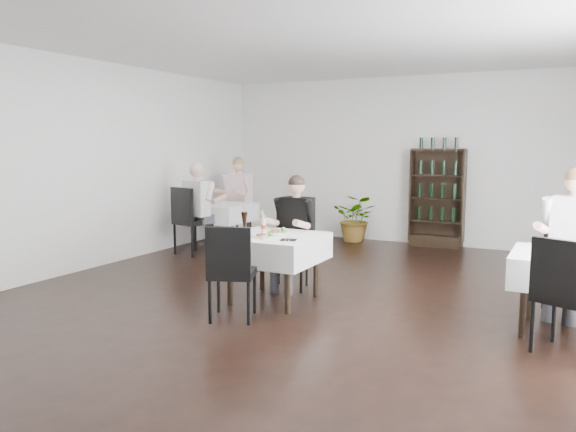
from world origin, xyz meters
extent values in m
plane|color=black|center=(0.00, 0.00, 0.00)|extent=(9.00, 9.00, 0.00)
plane|color=white|center=(0.00, 0.00, 3.00)|extent=(9.00, 9.00, 0.00)
plane|color=white|center=(0.00, 4.50, 1.50)|extent=(7.00, 0.00, 7.00)
plane|color=white|center=(-3.50, 0.00, 1.50)|extent=(0.00, 9.00, 9.00)
cube|color=black|center=(0.60, 4.32, 0.10)|extent=(0.90, 0.28, 0.20)
cylinder|color=black|center=(-0.67, -0.36, 0.35)|extent=(0.06, 0.06, 0.71)
cylinder|color=black|center=(-0.67, 0.36, 0.35)|extent=(0.06, 0.06, 0.71)
cylinder|color=black|center=(0.07, -0.36, 0.35)|extent=(0.06, 0.06, 0.71)
cylinder|color=black|center=(0.07, 0.36, 0.35)|extent=(0.06, 0.06, 0.71)
cube|color=black|center=(-0.30, 0.00, 0.73)|extent=(0.85, 0.85, 0.04)
cube|color=white|center=(-0.30, 0.00, 0.62)|extent=(1.03, 1.03, 0.30)
cylinder|color=black|center=(-3.04, 2.16, 0.35)|extent=(0.06, 0.06, 0.71)
cylinder|color=black|center=(-3.04, 2.84, 0.35)|extent=(0.06, 0.06, 0.71)
cylinder|color=black|center=(-2.36, 2.16, 0.35)|extent=(0.06, 0.06, 0.71)
cylinder|color=black|center=(-2.36, 2.84, 0.35)|extent=(0.06, 0.06, 0.71)
cube|color=black|center=(-2.70, 2.50, 0.73)|extent=(0.80, 0.80, 0.04)
cube|color=white|center=(-2.70, 2.50, 0.62)|extent=(0.98, 0.98, 0.30)
cylinder|color=black|center=(2.36, -0.04, 0.35)|extent=(0.06, 0.06, 0.71)
cylinder|color=black|center=(2.36, 0.64, 0.35)|extent=(0.06, 0.06, 0.71)
cube|color=black|center=(2.70, 0.30, 0.73)|extent=(0.80, 0.80, 0.04)
cube|color=white|center=(2.70, 0.30, 0.62)|extent=(0.98, 0.98, 0.30)
imported|color=#25541C|center=(-0.83, 4.15, 0.44)|extent=(0.82, 0.72, 0.87)
cylinder|color=black|center=(-0.52, 0.35, 0.21)|extent=(0.03, 0.03, 0.42)
cylinder|color=black|center=(-0.61, 0.71, 0.21)|extent=(0.03, 0.03, 0.42)
cylinder|color=black|center=(-0.17, 0.44, 0.21)|extent=(0.03, 0.03, 0.42)
cylinder|color=black|center=(-0.26, 0.80, 0.21)|extent=(0.03, 0.03, 0.42)
cube|color=black|center=(-0.39, 0.58, 0.45)|extent=(0.51, 0.51, 0.06)
cube|color=black|center=(-0.44, 0.76, 0.70)|extent=(0.42, 0.15, 0.46)
cylinder|color=black|center=(-0.25, -0.52, 0.23)|extent=(0.04, 0.04, 0.45)
cylinder|color=black|center=(-0.11, -0.88, 0.23)|extent=(0.04, 0.04, 0.45)
cylinder|color=black|center=(-0.62, -0.66, 0.23)|extent=(0.04, 0.04, 0.45)
cylinder|color=black|center=(-0.48, -1.02, 0.23)|extent=(0.04, 0.04, 0.45)
cube|color=black|center=(-0.36, -0.77, 0.48)|extent=(0.58, 0.58, 0.07)
cube|color=black|center=(-0.29, -0.96, 0.74)|extent=(0.44, 0.21, 0.49)
cylinder|color=black|center=(-3.06, 3.12, 0.20)|extent=(0.03, 0.03, 0.41)
cylinder|color=black|center=(-2.97, 3.46, 0.20)|extent=(0.03, 0.03, 0.41)
cylinder|color=black|center=(-2.72, 3.03, 0.20)|extent=(0.03, 0.03, 0.41)
cylinder|color=black|center=(-2.63, 3.38, 0.20)|extent=(0.03, 0.03, 0.41)
cube|color=black|center=(-2.85, 3.25, 0.43)|extent=(0.50, 0.50, 0.06)
cube|color=black|center=(-2.80, 3.43, 0.67)|extent=(0.41, 0.14, 0.44)
cylinder|color=black|center=(-2.54, 2.01, 0.25)|extent=(0.04, 0.04, 0.50)
cylinder|color=black|center=(-2.64, 1.58, 0.25)|extent=(0.04, 0.04, 0.50)
cylinder|color=black|center=(-2.96, 2.11, 0.25)|extent=(0.04, 0.04, 0.50)
cylinder|color=black|center=(-3.07, 1.68, 0.25)|extent=(0.04, 0.04, 0.50)
cube|color=black|center=(-2.80, 1.85, 0.54)|extent=(0.61, 0.61, 0.08)
cube|color=black|center=(-2.85, 1.62, 0.83)|extent=(0.50, 0.17, 0.55)
cylinder|color=black|center=(2.32, 0.72, 0.24)|extent=(0.04, 0.04, 0.48)
cylinder|color=black|center=(2.49, 1.09, 0.24)|extent=(0.04, 0.04, 0.48)
cylinder|color=black|center=(2.70, 0.55, 0.24)|extent=(0.04, 0.04, 0.48)
cube|color=black|center=(2.60, 0.82, 0.51)|extent=(0.63, 0.63, 0.07)
cube|color=black|center=(2.68, 1.02, 0.79)|extent=(0.46, 0.24, 0.52)
cylinder|color=black|center=(2.62, -0.02, 0.23)|extent=(0.04, 0.04, 0.47)
cylinder|color=black|center=(2.46, -0.39, 0.23)|extent=(0.04, 0.04, 0.47)
cube|color=black|center=(2.73, -0.29, 0.50)|extent=(0.61, 0.61, 0.07)
cube|color=black|center=(2.65, -0.48, 0.77)|extent=(0.45, 0.23, 0.51)
cube|color=#3C3C43|center=(-0.45, 0.49, 0.55)|extent=(0.18, 0.43, 0.14)
cylinder|color=#3C3C43|center=(-0.46, 0.32, 0.24)|extent=(0.11, 0.11, 0.48)
cube|color=#3C3C43|center=(-0.25, 0.47, 0.55)|extent=(0.18, 0.43, 0.14)
cylinder|color=#3C3C43|center=(-0.27, 0.30, 0.24)|extent=(0.11, 0.11, 0.48)
cube|color=black|center=(-0.33, 0.67, 0.88)|extent=(0.41, 0.26, 0.54)
cylinder|color=tan|center=(-0.58, 0.43, 0.86)|extent=(0.11, 0.31, 0.15)
cylinder|color=tan|center=(-0.13, 0.38, 0.86)|extent=(0.11, 0.31, 0.15)
sphere|color=tan|center=(-0.33, 0.65, 1.29)|extent=(0.21, 0.21, 0.21)
sphere|color=black|center=(-0.33, 0.65, 1.32)|extent=(0.21, 0.21, 0.21)
cube|color=#3C3C43|center=(-2.89, 3.00, 0.61)|extent=(0.21, 0.47, 0.15)
cylinder|color=#3C3C43|center=(-2.91, 2.81, 0.26)|extent=(0.12, 0.12, 0.53)
cube|color=#3C3C43|center=(-2.67, 2.97, 0.61)|extent=(0.21, 0.47, 0.15)
cylinder|color=#3C3C43|center=(-2.70, 2.78, 0.26)|extent=(0.12, 0.12, 0.53)
cube|color=beige|center=(-2.75, 3.19, 0.96)|extent=(0.46, 0.30, 0.59)
cylinder|color=tan|center=(-3.04, 2.94, 0.94)|extent=(0.13, 0.34, 0.17)
cylinder|color=tan|center=(-2.55, 2.86, 0.94)|extent=(0.13, 0.34, 0.17)
sphere|color=tan|center=(-2.75, 3.17, 1.42)|extent=(0.23, 0.23, 0.23)
sphere|color=olive|center=(-2.75, 3.17, 1.45)|extent=(0.23, 0.23, 0.23)
cube|color=#3C3C43|center=(-2.57, 1.98, 0.59)|extent=(0.21, 0.46, 0.15)
cylinder|color=#3C3C43|center=(-2.54, 2.17, 0.26)|extent=(0.11, 0.11, 0.51)
cube|color=#3C3C43|center=(-2.78, 2.01, 0.59)|extent=(0.21, 0.46, 0.15)
cylinder|color=#3C3C43|center=(-2.75, 2.20, 0.26)|extent=(0.11, 0.11, 0.51)
cube|color=silver|center=(-2.70, 1.80, 0.93)|extent=(0.45, 0.29, 0.57)
cylinder|color=tan|center=(-2.42, 2.05, 0.91)|extent=(0.13, 0.33, 0.16)
cylinder|color=tan|center=(-2.90, 2.12, 0.91)|extent=(0.13, 0.33, 0.16)
sphere|color=tan|center=(-2.70, 1.82, 1.37)|extent=(0.22, 0.22, 0.22)
sphere|color=beige|center=(-2.70, 1.82, 1.40)|extent=(0.22, 0.22, 0.22)
cube|color=#3C3C43|center=(2.59, 0.81, 0.61)|extent=(0.24, 0.48, 0.15)
cylinder|color=#3C3C43|center=(2.56, 0.62, 0.27)|extent=(0.12, 0.12, 0.53)
cylinder|color=#3C3C43|center=(2.77, 0.57, 0.27)|extent=(0.12, 0.12, 0.53)
cube|color=silver|center=(2.74, 0.99, 0.96)|extent=(0.47, 0.32, 0.60)
cylinder|color=tan|center=(2.44, 0.75, 0.94)|extent=(0.15, 0.35, 0.17)
sphere|color=tan|center=(2.74, 0.97, 1.42)|extent=(0.23, 0.23, 0.23)
cube|color=white|center=(-0.33, 0.16, 0.78)|extent=(0.27, 0.27, 0.02)
cube|color=#582C19|center=(-0.36, 0.14, 0.80)|extent=(0.11, 0.10, 0.02)
sphere|color=#39741F|center=(-0.28, 0.19, 0.81)|extent=(0.05, 0.05, 0.05)
cube|color=olive|center=(-0.31, 0.10, 0.79)|extent=(0.08, 0.07, 0.02)
cube|color=white|center=(-0.32, -0.19, 0.78)|extent=(0.29, 0.29, 0.02)
cube|color=#582C19|center=(-0.34, -0.21, 0.80)|extent=(0.10, 0.08, 0.02)
sphere|color=#39741F|center=(-0.26, -0.15, 0.81)|extent=(0.05, 0.05, 0.05)
cube|color=olive|center=(-0.30, -0.25, 0.79)|extent=(0.10, 0.10, 0.02)
cone|color=black|center=(-0.63, -0.09, 0.90)|extent=(0.08, 0.08, 0.26)
cylinder|color=silver|center=(-0.63, -0.09, 1.06)|extent=(0.02, 0.02, 0.06)
cone|color=gold|center=(-0.53, 0.14, 0.87)|extent=(0.06, 0.06, 0.21)
cylinder|color=silver|center=(-0.53, 0.14, 1.00)|extent=(0.02, 0.02, 0.05)
cylinder|color=silver|center=(-0.47, 0.07, 0.86)|extent=(0.05, 0.05, 0.17)
cylinder|color=#BA1E0A|center=(-0.47, 0.07, 0.84)|extent=(0.06, 0.06, 0.04)
cylinder|color=silver|center=(-0.47, 0.07, 0.96)|extent=(0.02, 0.02, 0.04)
cube|color=black|center=(0.00, -0.22, 0.77)|extent=(0.20, 0.18, 0.01)
cylinder|color=silver|center=(-0.02, -0.22, 0.78)|extent=(0.07, 0.18, 0.01)
cylinder|color=silver|center=(0.02, -0.22, 0.78)|extent=(0.08, 0.18, 0.01)
camera|label=1|loc=(2.72, -5.54, 1.81)|focal=35.00mm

